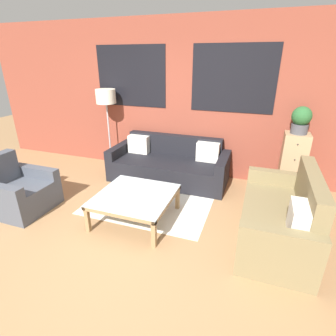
% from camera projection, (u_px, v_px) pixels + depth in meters
% --- Properties ---
extents(ground_plane, '(16.00, 16.00, 0.00)m').
position_uv_depth(ground_plane, '(119.00, 242.00, 3.28)').
color(ground_plane, '#9E754C').
extents(wall_back_brick, '(8.40, 0.09, 2.80)m').
position_uv_depth(wall_back_brick, '(179.00, 100.00, 4.85)').
color(wall_back_brick, brown).
rests_on(wall_back_brick, ground_plane).
extents(rug, '(1.90, 1.67, 0.00)m').
position_uv_depth(rug, '(153.00, 198.00, 4.30)').
color(rug, silver).
rests_on(rug, ground_plane).
extents(couch_dark, '(2.14, 0.88, 0.78)m').
position_uv_depth(couch_dark, '(169.00, 165.00, 4.87)').
color(couch_dark, black).
rests_on(couch_dark, ground_plane).
extents(settee_vintage, '(0.80, 1.63, 0.92)m').
position_uv_depth(settee_vintage, '(280.00, 218.00, 3.21)').
color(settee_vintage, olive).
rests_on(settee_vintage, ground_plane).
extents(armchair_corner, '(0.80, 0.80, 0.84)m').
position_uv_depth(armchair_corner, '(20.00, 192.00, 3.90)').
color(armchair_corner, '#474C56').
rests_on(armchair_corner, ground_plane).
extents(coffee_table, '(1.01, 1.01, 0.39)m').
position_uv_depth(coffee_table, '(135.00, 198.00, 3.62)').
color(coffee_table, silver).
rests_on(coffee_table, ground_plane).
extents(floor_lamp, '(0.38, 0.38, 1.58)m').
position_uv_depth(floor_lamp, '(106.00, 100.00, 5.02)').
color(floor_lamp, '#B2B2B7').
rests_on(floor_lamp, ground_plane).
extents(drawer_cabinet, '(0.38, 0.36, 1.02)m').
position_uv_depth(drawer_cabinet, '(292.00, 163.00, 4.34)').
color(drawer_cabinet, tan).
rests_on(drawer_cabinet, ground_plane).
extents(potted_plant, '(0.30, 0.30, 0.43)m').
position_uv_depth(potted_plant, '(301.00, 120.00, 4.06)').
color(potted_plant, '#47474C').
rests_on(potted_plant, drawer_cabinet).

